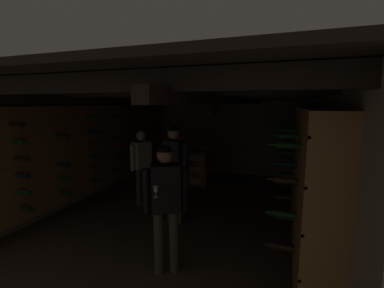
# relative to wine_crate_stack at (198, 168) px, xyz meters

# --- Properties ---
(ground_plane) EXTENTS (8.40, 8.40, 0.00)m
(ground_plane) POSITION_rel_wine_crate_stack_xyz_m (0.27, -1.71, -0.45)
(ground_plane) COLOR brown
(room_shell) EXTENTS (4.72, 6.52, 2.41)m
(room_shell) POSITION_rel_wine_crate_stack_xyz_m (0.27, -1.44, 0.98)
(room_shell) COLOR gray
(room_shell) RESTS_ON ground_plane
(wine_crate_stack) EXTENTS (0.52, 0.35, 0.90)m
(wine_crate_stack) POSITION_rel_wine_crate_stack_xyz_m (0.00, 0.00, 0.00)
(wine_crate_stack) COLOR olive
(wine_crate_stack) RESTS_ON ground_plane
(display_bottle) EXTENTS (0.08, 0.08, 0.35)m
(display_bottle) POSITION_rel_wine_crate_stack_xyz_m (0.11, -0.02, 0.59)
(display_bottle) COLOR #143819
(display_bottle) RESTS_ON wine_crate_stack
(person_host_center) EXTENTS (0.53, 0.29, 1.72)m
(person_host_center) POSITION_rel_wine_crate_stack_xyz_m (0.30, -2.18, 0.60)
(person_host_center) COLOR brown
(person_host_center) RESTS_ON ground_plane
(person_guest_far_left) EXTENTS (0.50, 0.33, 1.62)m
(person_guest_far_left) POSITION_rel_wine_crate_stack_xyz_m (-0.21, -0.92, 0.52)
(person_guest_far_left) COLOR #232D4C
(person_guest_far_left) RESTS_ON ground_plane
(person_guest_near_right) EXTENTS (0.48, 0.43, 1.62)m
(person_guest_near_right) POSITION_rel_wine_crate_stack_xyz_m (0.78, -3.51, 0.52)
(person_guest_near_right) COLOR #4C473D
(person_guest_near_right) RESTS_ON ground_plane
(person_guest_mid_left) EXTENTS (0.33, 0.51, 1.55)m
(person_guest_mid_left) POSITION_rel_wine_crate_stack_xyz_m (-0.67, -1.62, 0.48)
(person_guest_mid_left) COLOR #4C473D
(person_guest_mid_left) RESTS_ON ground_plane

